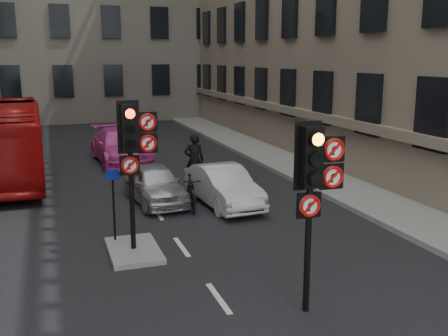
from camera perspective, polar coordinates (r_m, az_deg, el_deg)
pavement_right at (r=22.15m, az=9.15°, el=-0.09°), size 3.00×50.00×0.16m
centre_island at (r=13.10m, az=-9.79°, el=-8.82°), size 1.20×2.00×0.12m
signal_near at (r=9.50m, az=9.85°, el=-0.97°), size 0.91×0.40×3.58m
signal_far at (r=12.42m, az=-9.83°, el=2.67°), size 0.91×0.40×3.58m
car_silver at (r=17.22m, az=-7.53°, el=-1.70°), size 1.79×3.78×1.25m
car_white at (r=16.72m, az=-0.07°, el=-1.96°), size 1.63×3.94×1.27m
car_pink at (r=23.86m, az=-11.20°, el=2.35°), size 2.45×5.32×1.51m
bus_red at (r=22.30m, az=-22.39°, el=2.80°), size 2.62×10.44×2.89m
motorcycle at (r=16.26m, az=-3.62°, el=-2.74°), size 0.75×1.85×1.08m
motorcyclist at (r=18.97m, az=-3.26°, el=0.81°), size 0.79×0.59×1.98m
info_sign at (r=13.38m, az=-11.96°, el=-2.87°), size 0.32×0.11×1.83m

